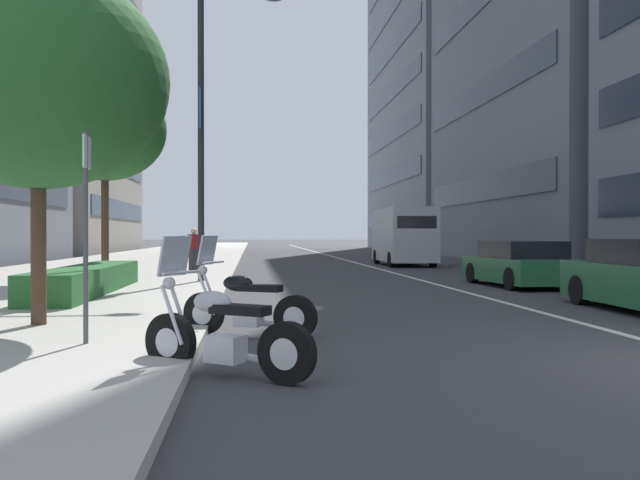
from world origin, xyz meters
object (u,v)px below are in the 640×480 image
at_px(car_approaching_light, 520,265).
at_px(street_lamp_with_banners, 213,106).
at_px(motorcycle_far_end_row, 223,335).
at_px(street_tree_far_plaza, 105,129).
at_px(delivery_van_ahead, 403,235).
at_px(street_tree_near_plaza_corner, 38,79).
at_px(pedestrian_on_plaza, 194,249).
at_px(parking_sign_by_curb, 86,216).
at_px(motorcycle_nearest_camera, 246,307).

relative_size(car_approaching_light, street_lamp_with_banners, 0.51).
xyz_separation_m(motorcycle_far_end_row, car_approaching_light, (11.36, -7.95, 0.19)).
bearing_deg(street_tree_far_plaza, motorcycle_far_end_row, -163.14).
xyz_separation_m(delivery_van_ahead, street_tree_near_plaza_corner, (-21.39, 10.45, 2.31)).
bearing_deg(delivery_van_ahead, pedestrian_on_plaza, 124.87).
height_order(delivery_van_ahead, street_lamp_with_banners, street_lamp_with_banners).
xyz_separation_m(street_tree_near_plaza_corner, pedestrian_on_plaza, (15.01, -0.99, -2.84)).
distance_m(street_lamp_with_banners, pedestrian_on_plaza, 7.30).
distance_m(delivery_van_ahead, street_tree_far_plaza, 16.51).
relative_size(motorcycle_far_end_row, parking_sign_by_curb, 0.70).
bearing_deg(street_lamp_with_banners, car_approaching_light, -96.70).
relative_size(car_approaching_light, delivery_van_ahead, 0.75).
bearing_deg(street_lamp_with_banners, motorcycle_far_end_row, -176.27).
relative_size(motorcycle_far_end_row, delivery_van_ahead, 0.32).
relative_size(street_lamp_with_banners, pedestrian_on_plaza, 5.36).
distance_m(street_tree_far_plaza, pedestrian_on_plaza, 6.49).
bearing_deg(street_tree_far_plaza, delivery_van_ahead, -45.97).
distance_m(motorcycle_nearest_camera, pedestrian_on_plaza, 15.69).
bearing_deg(motorcycle_nearest_camera, motorcycle_far_end_row, 110.83).
distance_m(car_approaching_light, street_lamp_with_banners, 9.93).
distance_m(street_lamp_with_banners, street_tree_far_plaza, 3.43).
bearing_deg(street_tree_far_plaza, motorcycle_nearest_camera, -158.20).
relative_size(delivery_van_ahead, street_tree_far_plaza, 0.95).
height_order(parking_sign_by_curb, pedestrian_on_plaza, parking_sign_by_curb).
bearing_deg(pedestrian_on_plaza, street_tree_far_plaza, 117.80).
relative_size(street_tree_near_plaza_corner, street_tree_far_plaza, 0.87).
relative_size(car_approaching_light, pedestrian_on_plaza, 2.73).
bearing_deg(parking_sign_by_curb, pedestrian_on_plaza, 0.47).
xyz_separation_m(motorcycle_far_end_row, motorcycle_nearest_camera, (2.69, -0.22, 0.00)).
height_order(motorcycle_far_end_row, car_approaching_light, motorcycle_far_end_row).
bearing_deg(motorcycle_far_end_row, street_tree_near_plaza_corner, -14.36).
distance_m(parking_sign_by_curb, street_lamp_with_banners, 11.58).
xyz_separation_m(car_approaching_light, pedestrian_on_plaza, (6.87, 9.80, 0.31)).
relative_size(motorcycle_nearest_camera, street_tree_near_plaza_corner, 0.37).
relative_size(street_lamp_with_banners, street_tree_near_plaza_corner, 1.60).
height_order(parking_sign_by_curb, street_tree_near_plaza_corner, street_tree_near_plaza_corner).
bearing_deg(delivery_van_ahead, street_tree_near_plaza_corner, 154.81).
xyz_separation_m(motorcycle_far_end_row, delivery_van_ahead, (24.62, -7.61, 1.03)).
relative_size(motorcycle_far_end_row, street_lamp_with_banners, 0.22).
bearing_deg(street_tree_near_plaza_corner, car_approaching_light, -52.96).
bearing_deg(street_tree_far_plaza, pedestrian_on_plaza, -24.22).
relative_size(motorcycle_nearest_camera, parking_sign_by_curb, 0.75).
bearing_deg(street_tree_far_plaza, parking_sign_by_curb, -168.97).
distance_m(delivery_van_ahead, street_tree_near_plaza_corner, 23.92).
bearing_deg(street_tree_near_plaza_corner, street_lamp_with_banners, -12.48).
height_order(delivery_van_ahead, street_tree_near_plaza_corner, street_tree_near_plaza_corner).
bearing_deg(parking_sign_by_curb, motorcycle_far_end_row, -128.94).
relative_size(motorcycle_nearest_camera, car_approaching_light, 0.45).
bearing_deg(motorcycle_nearest_camera, street_tree_far_plaza, -42.71).
relative_size(car_approaching_light, street_tree_far_plaza, 0.71).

